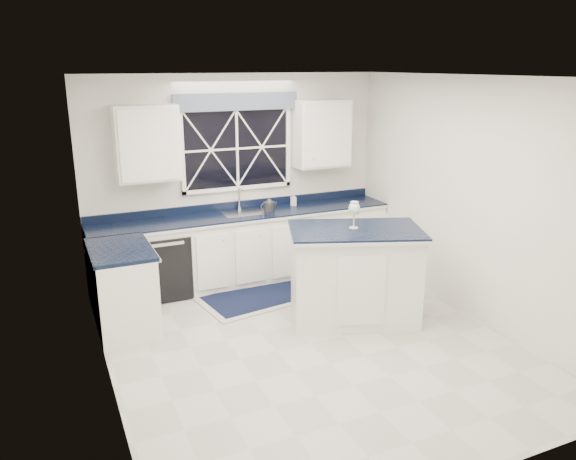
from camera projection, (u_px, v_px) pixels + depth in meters
name	position (u px, v px, depth m)	size (l,w,h in m)	color
ground	(311.00, 344.00, 5.87)	(4.50, 4.50, 0.00)	beige
back_wall	(237.00, 178.00, 7.45)	(4.00, 0.10, 2.70)	white
base_cabinets	(226.00, 256.00, 7.17)	(3.99, 1.60, 0.90)	white
countertop	(245.00, 215.00, 7.31)	(3.98, 0.64, 0.04)	black
dishwasher	(163.00, 263.00, 7.03)	(0.60, 0.58, 0.82)	black
window	(237.00, 142.00, 7.27)	(1.65, 0.09, 1.26)	black
upper_cabinets	(240.00, 138.00, 7.15)	(3.10, 0.34, 0.90)	white
faucet	(240.00, 198.00, 7.43)	(0.05, 0.20, 0.30)	#B8B8BA
island	(354.00, 274.00, 6.30)	(1.65, 1.31, 1.07)	white
rug	(259.00, 296.00, 7.03)	(1.58, 1.11, 0.02)	#B1B2AD
kettle	(269.00, 205.00, 7.41)	(0.24, 0.16, 0.17)	#303033
wine_glass	(354.00, 210.00, 6.12)	(0.13, 0.13, 0.30)	silver
soap_bottle	(293.00, 199.00, 7.69)	(0.08, 0.08, 0.17)	silver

